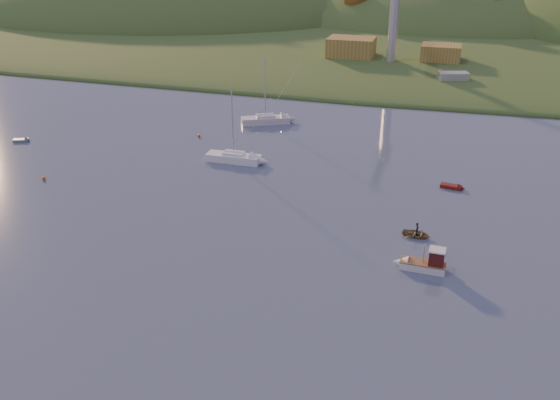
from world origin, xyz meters
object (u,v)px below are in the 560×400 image
(sailboat_near, at_px, (265,119))
(grey_dinghy, at_px, (24,140))
(red_tender, at_px, (456,187))
(sailboat_far, at_px, (234,157))
(fishing_boat, at_px, (419,263))
(canoe, at_px, (417,234))

(sailboat_near, height_order, grey_dinghy, sailboat_near)
(red_tender, height_order, grey_dinghy, red_tender)
(sailboat_far, xyz_separation_m, grey_dinghy, (-36.01, -0.74, -0.53))
(sailboat_near, distance_m, grey_dinghy, 40.34)
(sailboat_near, bearing_deg, fishing_boat, -81.25)
(grey_dinghy, bearing_deg, sailboat_near, 9.62)
(canoe, bearing_deg, fishing_boat, -165.93)
(sailboat_far, height_order, canoe, sailboat_far)
(fishing_boat, xyz_separation_m, grey_dinghy, (-65.19, 23.39, -0.56))
(canoe, height_order, red_tender, red_tender)
(sailboat_far, xyz_separation_m, red_tender, (32.20, -1.41, -0.51))
(grey_dinghy, bearing_deg, red_tender, -21.02)
(fishing_boat, height_order, grey_dinghy, fishing_boat)
(sailboat_near, xyz_separation_m, sailboat_far, (1.10, -19.48, -0.02))
(red_tender, bearing_deg, sailboat_near, 157.87)
(fishing_boat, xyz_separation_m, sailboat_far, (-29.18, 24.13, -0.03))
(red_tender, distance_m, grey_dinghy, 68.22)
(canoe, relative_size, grey_dinghy, 1.10)
(sailboat_far, xyz_separation_m, canoe, (28.31, -16.88, -0.40))
(canoe, distance_m, grey_dinghy, 66.32)
(fishing_boat, height_order, red_tender, fishing_boat)
(canoe, relative_size, red_tender, 0.95)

